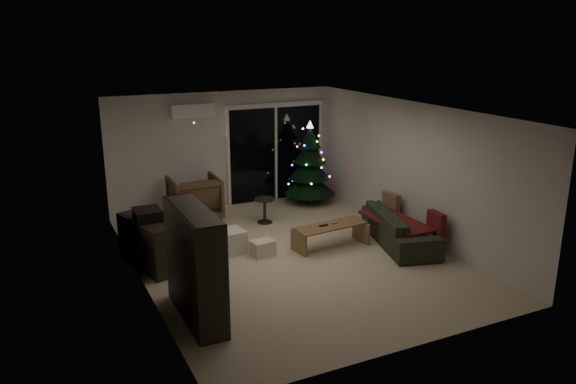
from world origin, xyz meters
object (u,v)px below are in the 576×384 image
object	(u,v)px
bookshelf	(181,267)
coffee_table	(331,236)
sofa	(400,227)
armchair	(195,198)
media_cabinet	(150,243)
christmas_tree	(310,162)

from	to	relation	value
bookshelf	coffee_table	size ratio (longest dim) A/B	1.14
sofa	armchair	bearing A→B (deg)	61.16
bookshelf	media_cabinet	size ratio (longest dim) A/B	1.17
bookshelf	armchair	size ratio (longest dim) A/B	1.53
sofa	coffee_table	bearing A→B (deg)	88.90
sofa	christmas_tree	world-z (taller)	christmas_tree
bookshelf	sofa	world-z (taller)	bookshelf
christmas_tree	bookshelf	bearing A→B (deg)	-135.00
coffee_table	armchair	bearing A→B (deg)	118.16
bookshelf	media_cabinet	distance (m)	2.00
media_cabinet	christmas_tree	distance (m)	4.53
coffee_table	christmas_tree	xyz separation A→B (m)	(0.94, 2.59, 0.71)
christmas_tree	armchair	bearing A→B (deg)	-178.92
sofa	christmas_tree	size ratio (longest dim) A/B	1.12
armchair	christmas_tree	world-z (taller)	christmas_tree
coffee_table	christmas_tree	size ratio (longest dim) A/B	0.72
media_cabinet	sofa	world-z (taller)	media_cabinet
armchair	christmas_tree	bearing A→B (deg)	-177.01
media_cabinet	sofa	size ratio (longest dim) A/B	0.62
bookshelf	media_cabinet	bearing A→B (deg)	108.92
coffee_table	bookshelf	bearing A→B (deg)	-161.12
armchair	media_cabinet	bearing A→B (deg)	57.79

